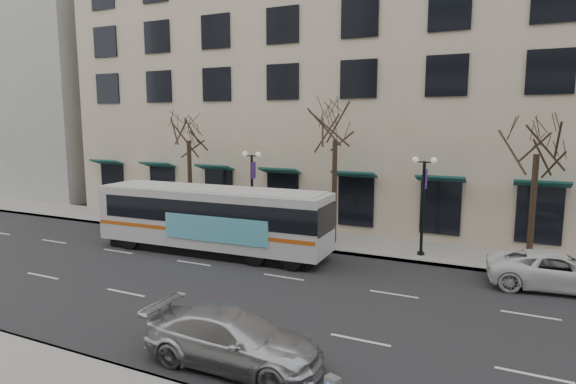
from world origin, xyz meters
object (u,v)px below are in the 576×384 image
Objects in this scene: city_bus at (213,218)px; tree_far_left at (188,126)px; lamp_post_left at (252,189)px; lamp_post_right at (423,201)px; tree_far_right at (538,133)px; white_pickup at (558,271)px; silver_car at (233,339)px; tree_far_mid at (335,123)px.

tree_far_left is at bearing 134.96° from city_bus.
lamp_post_right is (10.00, 0.00, 0.00)m from lamp_post_left.
lamp_post_left is 10.00m from lamp_post_right.
white_pickup is (1.04, -2.89, -5.65)m from tree_far_right.
tree_far_right is 0.62× the size of city_bus.
white_pickup is (16.03, -2.29, -2.17)m from lamp_post_left.
tree_far_right is at bearing -30.45° from silver_car.
silver_car is (2.14, -14.18, -6.12)m from tree_far_mid.
tree_far_left is 20.00m from tree_far_right.
tree_far_left reaches higher than tree_far_right.
city_bus is (4.81, -4.45, -4.78)m from tree_far_left.
tree_far_mid is (10.00, 0.00, 0.21)m from tree_far_left.
city_bus is at bearing -92.97° from lamp_post_left.
tree_far_right is at bearing 12.79° from white_pickup.
city_bus is (-5.19, -4.45, -4.99)m from tree_far_mid.
tree_far_mid reaches higher than city_bus.
tree_far_mid is at bearing 6.85° from lamp_post_left.
tree_far_left reaches higher than white_pickup.
tree_far_right reaches higher than white_pickup.
city_bus is 2.42× the size of silver_car.
tree_far_mid is 10.01m from tree_far_right.
lamp_post_left is 0.93× the size of white_pickup.
tree_far_mid reaches higher than white_pickup.
silver_car reaches higher than white_pickup.
white_pickup is (8.90, 11.29, -0.01)m from silver_car.
tree_far_mid is 1.06× the size of tree_far_right.
tree_far_left is at bearing -180.00° from tree_far_mid.
lamp_post_left is 1.00× the size of lamp_post_right.
tree_far_left is 10.00m from tree_far_mid.
tree_far_right is 6.11m from lamp_post_right.
white_pickup is (21.04, -2.89, -5.92)m from tree_far_left.
lamp_post_left is (-14.99, -0.60, -3.48)m from tree_far_right.
city_bus is 2.34× the size of white_pickup.
tree_far_mid reaches higher than tree_far_left.
white_pickup is (6.03, -2.29, -2.17)m from lamp_post_right.
lamp_post_right is (-4.99, -0.60, -3.48)m from tree_far_right.
tree_far_mid reaches higher than lamp_post_left.
tree_far_mid reaches higher than lamp_post_right.
tree_far_left is 1.55× the size of silver_car.
city_bus is at bearing -42.77° from tree_far_left.
tree_far_right is 1.44× the size of white_pickup.
tree_far_left is 15.48m from lamp_post_right.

